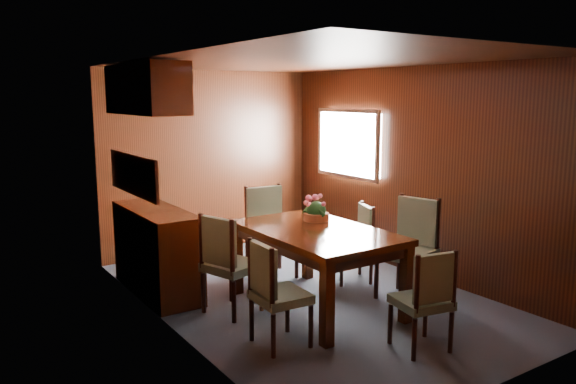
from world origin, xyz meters
TOP-DOWN VIEW (x-y plane):
  - ground at (0.00, 0.00)m, footprint 4.50×4.50m
  - room_shell at (-0.10, 0.33)m, footprint 3.06×4.52m
  - sideboard at (-1.25, 1.00)m, footprint 0.48×1.40m
  - dining_table at (-0.11, -0.28)m, footprint 1.05×1.68m
  - chair_left_near at (-0.93, -0.80)m, footprint 0.43×0.45m
  - chair_left_far at (-0.93, 0.04)m, footprint 0.56×0.58m
  - chair_right_near at (0.87, -0.60)m, footprint 0.57×0.59m
  - chair_right_far at (0.77, 0.12)m, footprint 0.52×0.53m
  - chair_head at (0.04, -1.57)m, footprint 0.48×0.46m
  - chair_foot at (0.05, 0.86)m, footprint 0.53×0.51m
  - flower_centerpiece at (0.12, 0.03)m, footprint 0.28×0.28m

SIDE VIEW (x-z plane):
  - ground at x=0.00m, z-range 0.00..0.00m
  - sideboard at x=-1.25m, z-range 0.00..0.90m
  - chair_head at x=0.04m, z-range 0.05..0.91m
  - chair_right_far at x=0.77m, z-range 0.05..0.92m
  - chair_left_near at x=-0.93m, z-range 0.05..0.96m
  - chair_left_far at x=-0.93m, z-range 0.05..1.03m
  - chair_foot at x=0.05m, z-range 0.06..1.10m
  - chair_right_near at x=0.87m, z-range 0.06..1.11m
  - dining_table at x=-0.11m, z-range 0.28..1.07m
  - flower_centerpiece at x=0.12m, z-range 0.78..1.07m
  - room_shell at x=-0.10m, z-range 0.43..2.84m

